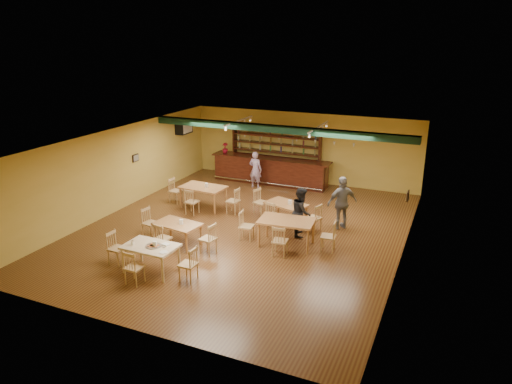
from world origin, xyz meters
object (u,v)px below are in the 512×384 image
at_px(dining_table_a, 203,197).
at_px(patron_right_a, 301,212).
at_px(patron_bar, 255,170).
at_px(bar_counter, 270,170).
at_px(dining_table_b, 286,213).
at_px(dining_table_c, 178,234).
at_px(near_table, 151,259).
at_px(dining_table_d, 286,233).

distance_m(dining_table_a, patron_right_a, 4.24).
relative_size(patron_bar, patron_right_a, 0.99).
bearing_deg(bar_counter, patron_right_a, -58.04).
xyz_separation_m(dining_table_a, dining_table_b, (3.31, -0.16, -0.06)).
height_order(dining_table_b, dining_table_c, dining_table_c).
bearing_deg(dining_table_c, near_table, -72.20).
distance_m(bar_counter, dining_table_d, 6.38).
distance_m(dining_table_a, dining_table_c, 3.31).
bearing_deg(patron_right_a, dining_table_a, 58.75).
height_order(bar_counter, dining_table_b, bar_counter).
bearing_deg(patron_right_a, bar_counter, 13.92).
height_order(dining_table_d, patron_bar, patron_bar).
bearing_deg(dining_table_a, patron_bar, 78.81).
bearing_deg(patron_right_a, dining_table_d, 152.49).
xyz_separation_m(dining_table_a, dining_table_c, (0.92, -3.17, -0.06)).
height_order(near_table, patron_bar, patron_bar).
xyz_separation_m(dining_table_b, near_table, (-2.10, -4.78, 0.04)).
bearing_deg(bar_counter, near_table, -89.48).
height_order(dining_table_a, patron_bar, patron_bar).
height_order(bar_counter, patron_bar, patron_bar).
bearing_deg(dining_table_b, dining_table_d, -51.83).
relative_size(dining_table_a, patron_right_a, 1.04).
distance_m(bar_counter, patron_right_a, 5.64).
relative_size(bar_counter, dining_table_a, 3.21).
relative_size(bar_counter, patron_bar, 3.37).
xyz_separation_m(bar_counter, dining_table_d, (2.83, -5.72, -0.15)).
bearing_deg(near_table, patron_bar, 94.00).
height_order(dining_table_c, patron_right_a, patron_right_a).
bearing_deg(patron_bar, dining_table_b, 132.03).
bearing_deg(dining_table_d, near_table, -137.73).
height_order(dining_table_d, near_table, dining_table_d).
bearing_deg(bar_counter, dining_table_d, -63.70).
height_order(dining_table_a, dining_table_b, dining_table_a).
distance_m(dining_table_d, patron_right_a, 1.02).
bearing_deg(dining_table_c, patron_right_a, 43.31).
relative_size(dining_table_c, patron_bar, 0.90).
bearing_deg(patron_bar, dining_table_d, 126.31).
bearing_deg(dining_table_d, dining_table_c, -162.93).
bearing_deg(dining_table_a, patron_right_a, -9.59).
bearing_deg(dining_table_b, bar_counter, 136.56).
xyz_separation_m(bar_counter, near_table, (0.08, -8.76, -0.18)).
xyz_separation_m(dining_table_c, patron_right_a, (3.19, 2.21, 0.44)).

